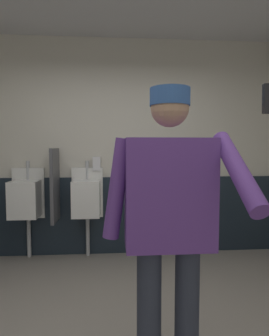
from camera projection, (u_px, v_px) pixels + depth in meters
wall_back at (114, 148)px, 3.78m from camera, size 4.96×0.12×2.81m
wainscot_band_back at (114, 215)px, 3.77m from camera, size 4.36×0.03×1.02m
urinal_left at (26, 198)px, 3.52m from camera, size 0.40×0.34×1.24m
urinal_middle at (87, 198)px, 3.58m from camera, size 0.40×0.34×1.24m
urinal_right at (146, 197)px, 3.63m from camera, size 0.40×0.34×1.24m
privacy_divider_panel at (55, 185)px, 3.47m from camera, size 0.04×0.40×0.90m
person at (170, 217)px, 1.58m from camera, size 0.70×0.60×1.72m
soap_dispenser at (97, 164)px, 3.68m from camera, size 0.10×0.07×0.18m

